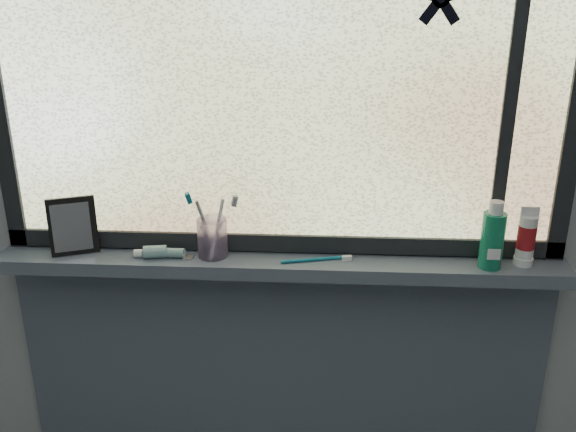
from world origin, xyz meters
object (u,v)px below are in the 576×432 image
(toothbrush_cup, at_px, (212,238))
(mouthwash_bottle, at_px, (493,235))
(cream_tube, at_px, (527,234))
(vanity_mirror, at_px, (73,226))

(toothbrush_cup, height_order, mouthwash_bottle, mouthwash_bottle)
(toothbrush_cup, relative_size, mouthwash_bottle, 0.71)
(cream_tube, bearing_deg, vanity_mirror, 179.85)
(mouthwash_bottle, relative_size, cream_tube, 1.30)
(mouthwash_bottle, xyz_separation_m, cream_tube, (0.10, 0.02, -0.00))
(toothbrush_cup, bearing_deg, vanity_mirror, -179.75)
(vanity_mirror, height_order, mouthwash_bottle, mouthwash_bottle)
(mouthwash_bottle, distance_m, cream_tube, 0.10)
(vanity_mirror, distance_m, toothbrush_cup, 0.40)
(toothbrush_cup, height_order, cream_tube, cream_tube)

